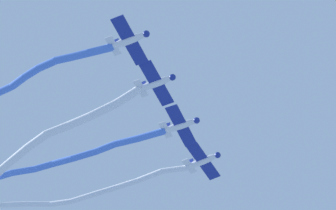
{
  "coord_description": "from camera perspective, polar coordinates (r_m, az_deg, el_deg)",
  "views": [
    {
      "loc": [
        8.71,
        50.99,
        3.56
      ],
      "look_at": [
        3.55,
        1.94,
        66.34
      ],
      "focal_mm": 76.3,
      "sensor_mm": 36.0,
      "label": 1
    }
  ],
  "objects": [
    {
      "name": "smoke_trail_lead",
      "position": [
        79.22,
        -9.59,
        2.9
      ],
      "size": [
        13.66,
        10.38,
        3.62
      ],
      "color": "#4C75DB"
    },
    {
      "name": "smoke_trail_slot",
      "position": [
        92.57,
        -7.73,
        -7.06
      ],
      "size": [
        29.1,
        14.32,
        4.33
      ],
      "color": "white"
    },
    {
      "name": "airplane_right_wing",
      "position": [
        81.54,
        1.03,
        -1.64
      ],
      "size": [
        4.81,
        6.16,
        1.57
      ],
      "rotation": [
        0.0,
        0.0,
        2.64
      ],
      "color": "silver"
    },
    {
      "name": "airplane_lead",
      "position": [
        74.75,
        -3.1,
        5.2
      ],
      "size": [
        4.81,
        6.12,
        1.57
      ],
      "rotation": [
        0.0,
        0.0,
        2.63
      ],
      "color": "silver"
    },
    {
      "name": "smoke_trail_left_wing",
      "position": [
        82.69,
        -9.41,
        -2.71
      ],
      "size": [
        19.15,
        16.26,
        3.28
      ],
      "color": "white"
    },
    {
      "name": "airplane_slot",
      "position": [
        85.66,
        2.83,
        -4.48
      ],
      "size": [
        5.0,
        5.93,
        1.57
      ],
      "rotation": [
        0.0,
        0.0,
        2.53
      ],
      "color": "silver"
    },
    {
      "name": "smoke_trail_right_wing",
      "position": [
        87.23,
        -7.48,
        -4.12
      ],
      "size": [
        21.28,
        12.91,
        3.28
      ],
      "color": "#4C75DB"
    },
    {
      "name": "airplane_left_wing",
      "position": [
        78.19,
        -0.94,
        1.77
      ],
      "size": [
        4.83,
        6.11,
        1.57
      ],
      "rotation": [
        0.0,
        0.0,
        2.62
      ],
      "color": "silver"
    }
  ]
}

